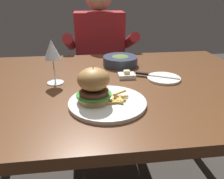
{
  "coord_description": "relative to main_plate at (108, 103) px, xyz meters",
  "views": [
    {
      "loc": [
        -0.1,
        -0.91,
        1.11
      ],
      "look_at": [
        -0.01,
        -0.18,
        0.78
      ],
      "focal_mm": 35.0,
      "sensor_mm": 36.0,
      "label": 1
    }
  ],
  "objects": [
    {
      "name": "wine_glass",
      "position": [
        -0.21,
        0.23,
        0.14
      ],
      "size": [
        0.07,
        0.07,
        0.19
      ],
      "color": "silver",
      "rests_on": "dining_table"
    },
    {
      "name": "table_knife",
      "position": [
        0.24,
        0.24,
        0.01
      ],
      "size": [
        0.19,
        0.11,
        0.01
      ],
      "color": "silver",
      "rests_on": "bread_plate"
    },
    {
      "name": "burger_sandwich",
      "position": [
        -0.05,
        0.01,
        0.07
      ],
      "size": [
        0.13,
        0.13,
        0.13
      ],
      "color": "tan",
      "rests_on": "main_plate"
    },
    {
      "name": "butter_dish",
      "position": [
        0.12,
        0.25,
        0.0
      ],
      "size": [
        0.08,
        0.06,
        0.04
      ],
      "color": "white",
      "rests_on": "dining_table"
    },
    {
      "name": "dining_table",
      "position": [
        0.03,
        0.21,
        -0.08
      ],
      "size": [
        1.45,
        0.96,
        0.74
      ],
      "color": "#56331C",
      "rests_on": "ground"
    },
    {
      "name": "soup_bowl",
      "position": [
        0.12,
        0.45,
        0.02
      ],
      "size": [
        0.19,
        0.19,
        0.06
      ],
      "color": "#2D384C",
      "rests_on": "dining_table"
    },
    {
      "name": "main_plate",
      "position": [
        0.0,
        0.0,
        0.0
      ],
      "size": [
        0.28,
        0.28,
        0.01
      ],
      "primitive_type": "cylinder",
      "color": "white",
      "rests_on": "dining_table"
    },
    {
      "name": "fries_pile",
      "position": [
        0.03,
        -0.0,
        0.01
      ],
      "size": [
        0.11,
        0.08,
        0.02
      ],
      "color": "#E0B251",
      "rests_on": "main_plate"
    },
    {
      "name": "diner_person",
      "position": [
        0.04,
        0.97,
        -0.18
      ],
      "size": [
        0.51,
        0.36,
        1.18
      ],
      "color": "#282833",
      "rests_on": "ground"
    },
    {
      "name": "bread_plate",
      "position": [
        0.28,
        0.22,
        -0.0
      ],
      "size": [
        0.15,
        0.15,
        0.01
      ],
      "primitive_type": "cylinder",
      "color": "white",
      "rests_on": "dining_table"
    }
  ]
}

